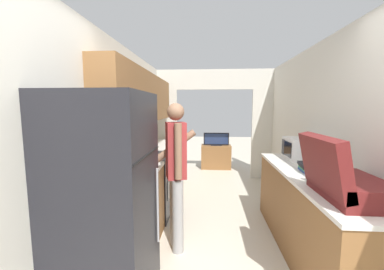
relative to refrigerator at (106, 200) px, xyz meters
name	(u,v)px	position (x,y,z in m)	size (l,w,h in m)	color
wall_left	(124,120)	(-0.31, 1.31, 0.59)	(0.38, 6.65, 2.50)	silver
wall_right	(340,143)	(2.31, 0.90, 0.37)	(0.06, 6.65, 2.50)	silver
wall_far_with_doorway	(214,116)	(0.96, 3.66, 0.57)	(3.03, 0.06, 2.50)	silver
counter_left	(155,178)	(-0.06, 1.98, -0.42)	(0.62, 2.98, 0.93)	brown
counter_right	(311,215)	(1.98, 0.76, -0.42)	(0.62, 2.27, 0.93)	brown
refrigerator	(106,200)	(0.00, 0.00, 0.00)	(0.74, 0.77, 1.77)	black
range_oven	(150,185)	(-0.05, 1.62, -0.41)	(0.66, 0.77, 1.07)	black
person	(176,172)	(0.47, 0.78, 0.03)	(0.54, 0.45, 1.69)	#9E9E9E
suitcase	(342,179)	(1.90, 0.08, 0.20)	(0.54, 0.67, 0.50)	#5B1919
microwave	(299,149)	(2.09, 1.51, 0.19)	(0.34, 0.47, 0.30)	white
book_stack	(310,168)	(1.97, 0.84, 0.09)	(0.26, 0.31, 0.10)	#2D4C99
tv_cabinet	(216,157)	(1.04, 4.48, -0.57)	(0.79, 0.42, 0.63)	brown
television	(216,139)	(1.04, 4.44, -0.09)	(0.67, 0.16, 0.34)	black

